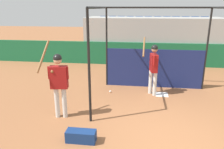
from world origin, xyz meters
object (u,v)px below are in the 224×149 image
at_px(baseball, 110,91).
at_px(player_batter, 153,65).
at_px(player_waiting, 59,80).
at_px(equipment_bag, 81,136).

bearing_deg(baseball, player_batter, 0.85).
relative_size(player_waiting, baseball, 29.47).
height_order(player_batter, player_waiting, player_waiting).
xyz_separation_m(player_batter, player_waiting, (-2.67, -2.07, 0.03)).
height_order(player_waiting, equipment_bag, player_waiting).
bearing_deg(player_waiting, equipment_bag, 121.54).
xyz_separation_m(player_waiting, baseball, (1.15, 2.05, -1.10)).
distance_m(player_batter, equipment_bag, 3.77).
distance_m(player_batter, player_waiting, 3.38).
bearing_deg(baseball, equipment_bag, -94.71).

